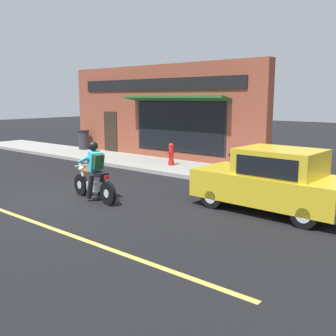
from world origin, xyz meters
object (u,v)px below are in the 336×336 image
(motorcycle_with_rider, at_px, (94,176))
(fire_hydrant, at_px, (171,154))
(car_hatchback, at_px, (272,181))
(trash_bin, at_px, (84,140))
(traffic_cone, at_px, (98,152))

(motorcycle_with_rider, height_order, fire_hydrant, motorcycle_with_rider)
(motorcycle_with_rider, relative_size, car_hatchback, 0.53)
(fire_hydrant, height_order, trash_bin, trash_bin)
(traffic_cone, bearing_deg, car_hatchback, -103.98)
(car_hatchback, bearing_deg, motorcycle_with_rider, 116.26)
(motorcycle_with_rider, distance_m, traffic_cone, 6.62)
(trash_bin, bearing_deg, fire_hydrant, -97.68)
(car_hatchback, height_order, trash_bin, car_hatchback)
(motorcycle_with_rider, bearing_deg, traffic_cone, 48.78)
(fire_hydrant, xyz_separation_m, traffic_cone, (-0.76, 3.50, -0.14))
(motorcycle_with_rider, distance_m, car_hatchback, 4.69)
(motorcycle_with_rider, height_order, traffic_cone, motorcycle_with_rider)
(motorcycle_with_rider, height_order, trash_bin, motorcycle_with_rider)
(fire_hydrant, bearing_deg, car_hatchback, -118.22)
(motorcycle_with_rider, xyz_separation_m, trash_bin, (6.01, 8.04, -0.04))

